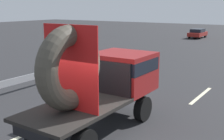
# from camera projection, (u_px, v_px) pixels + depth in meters

# --- Properties ---
(flatbed_truck) EXTENTS (2.02, 5.21, 3.48)m
(flatbed_truck) POSITION_uv_depth(u_px,v_px,m) (103.00, 79.00, 9.38)
(flatbed_truck) COLOR black
(flatbed_truck) RESTS_ON ground_plane
(guardrail) EXTENTS (0.10, 13.30, 0.71)m
(guardrail) POSITION_uv_depth(u_px,v_px,m) (66.00, 68.00, 16.28)
(guardrail) COLOR gray
(guardrail) RESTS_ON ground_plane
(lane_dash_left_near) EXTENTS (0.16, 2.77, 0.01)m
(lane_dash_left_near) POSITION_uv_depth(u_px,v_px,m) (14.00, 140.00, 8.75)
(lane_dash_left_near) COLOR beige
(lane_dash_left_near) RESTS_ON ground_plane
(lane_dash_left_far) EXTENTS (0.16, 2.32, 0.01)m
(lane_dash_left_far) POSITION_uv_depth(u_px,v_px,m) (141.00, 82.00, 15.42)
(lane_dash_left_far) COLOR beige
(lane_dash_left_far) RESTS_ON ground_plane
(lane_dash_right_far) EXTENTS (0.16, 2.95, 0.01)m
(lane_dash_right_far) POSITION_uv_depth(u_px,v_px,m) (201.00, 95.00, 13.09)
(lane_dash_right_far) COLOR beige
(lane_dash_right_far) RESTS_ON ground_plane
(oncoming_car) EXTENTS (1.54, 3.58, 1.17)m
(oncoming_car) POSITION_uv_depth(u_px,v_px,m) (198.00, 33.00, 36.72)
(oncoming_car) COLOR black
(oncoming_car) RESTS_ON ground_plane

